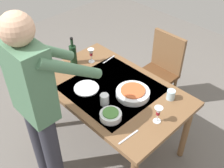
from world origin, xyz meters
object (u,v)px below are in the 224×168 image
object	(u,v)px
wine_bottle	(73,54)
serving_bowl_pasta	(133,93)
dining_table	(112,95)
chair_near	(161,68)
person_server	(37,103)
side_bowl_salad	(111,115)
dinner_plate_near	(86,88)
water_cup_far_left	(104,100)
water_cup_near_left	(62,67)
wine_glass_left	(158,112)
water_cup_near_right	(171,95)
wine_glass_right	(91,53)

from	to	relation	value
wine_bottle	serving_bowl_pasta	bearing A→B (deg)	-175.31
dining_table	chair_near	xyz separation A→B (m)	(0.04, -0.82, -0.13)
person_server	side_bowl_salad	distance (m)	0.58
dining_table	dinner_plate_near	world-z (taller)	dinner_plate_near
chair_near	side_bowl_salad	size ratio (longest dim) A/B	5.06
dining_table	side_bowl_salad	distance (m)	0.39
chair_near	person_server	distance (m)	1.59
wine_bottle	water_cup_far_left	size ratio (longest dim) A/B	2.89
water_cup_near_left	person_server	bearing A→B (deg)	131.10
person_server	dinner_plate_near	xyz separation A→B (m)	(0.09, -0.53, -0.22)
person_server	wine_glass_left	xyz separation A→B (m)	(-0.62, -0.67, -0.12)
water_cup_near_right	dinner_plate_near	size ratio (longest dim) A/B	0.40
dinner_plate_near	dining_table	bearing A→B (deg)	-132.72
side_bowl_salad	wine_glass_right	bearing A→B (deg)	-30.08
water_cup_near_left	water_cup_far_left	size ratio (longest dim) A/B	0.89
wine_bottle	water_cup_near_left	world-z (taller)	wine_bottle
serving_bowl_pasta	wine_glass_right	bearing A→B (deg)	-7.40
chair_near	wine_bottle	xyz separation A→B (m)	(0.52, 0.82, 0.32)
water_cup_near_left	side_bowl_salad	world-z (taller)	water_cup_near_left
person_server	side_bowl_salad	size ratio (longest dim) A/B	9.38
chair_near	dinner_plate_near	world-z (taller)	chair_near
wine_glass_right	person_server	bearing A→B (deg)	114.43
wine_glass_left	serving_bowl_pasta	world-z (taller)	wine_glass_left
water_cup_near_right	dinner_plate_near	distance (m)	0.76
dining_table	wine_glass_left	bearing A→B (deg)	177.00
wine_glass_right	wine_bottle	bearing A→B (deg)	54.04
side_bowl_salad	wine_bottle	bearing A→B (deg)	-17.94
dining_table	wine_glass_right	world-z (taller)	wine_glass_right
water_cup_near_left	side_bowl_salad	xyz separation A→B (m)	(-0.80, 0.11, -0.01)
dining_table	dinner_plate_near	xyz separation A→B (m)	(0.16, 0.17, 0.08)
side_bowl_salad	water_cup_far_left	bearing A→B (deg)	-26.41
chair_near	wine_glass_left	distance (m)	1.08
water_cup_near_left	serving_bowl_pasta	world-z (taller)	water_cup_near_left
serving_bowl_pasta	dinner_plate_near	world-z (taller)	serving_bowl_pasta
dining_table	water_cup_far_left	world-z (taller)	water_cup_far_left
person_server	wine_glass_left	distance (m)	0.92
wine_glass_right	water_cup_near_left	xyz separation A→B (m)	(0.09, 0.31, -0.06)
chair_near	wine_glass_right	distance (m)	0.85
wine_glass_right	water_cup_near_right	world-z (taller)	wine_glass_right
chair_near	person_server	xyz separation A→B (m)	(0.03, 1.53, 0.43)
dining_table	wine_glass_left	world-z (taller)	wine_glass_left
water_cup_near_right	serving_bowl_pasta	xyz separation A→B (m)	(0.26, 0.21, -0.01)
wine_glass_left	water_cup_far_left	bearing A→B (deg)	20.37
person_server	dinner_plate_near	bearing A→B (deg)	-80.55
person_server	wine_glass_left	bearing A→B (deg)	-132.41
wine_bottle	wine_glass_right	bearing A→B (deg)	-125.96
water_cup_near_left	dinner_plate_near	xyz separation A→B (m)	(-0.38, 0.01, -0.04)
wine_bottle	water_cup_far_left	world-z (taller)	wine_bottle
person_server	serving_bowl_pasta	size ratio (longest dim) A/B	5.63
wine_bottle	dining_table	bearing A→B (deg)	-179.81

